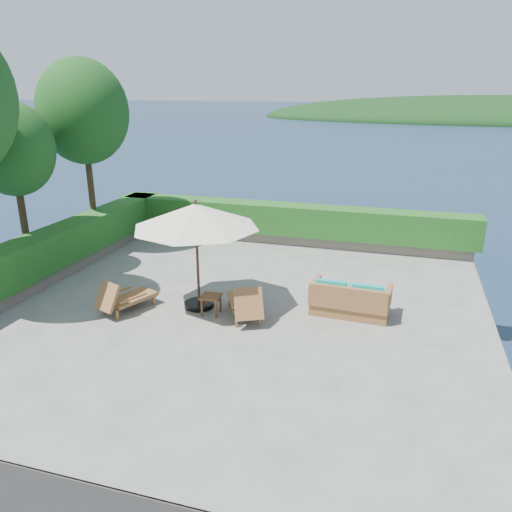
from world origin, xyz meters
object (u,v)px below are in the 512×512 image
(lounge_right, at_px, (245,303))
(side_table, at_px, (211,299))
(lounge_left, at_px, (124,298))
(wicker_loveseat, at_px, (350,301))
(patio_umbrella, at_px, (196,217))

(lounge_right, xyz_separation_m, side_table, (-0.84, -0.04, 0.01))
(lounge_left, relative_size, wicker_loveseat, 0.84)
(lounge_left, xyz_separation_m, lounge_right, (2.90, 0.48, 0.03))
(patio_umbrella, xyz_separation_m, wicker_loveseat, (3.59, 0.62, -1.93))
(lounge_right, xyz_separation_m, wicker_loveseat, (2.31, 0.89, -0.03))
(wicker_loveseat, bearing_deg, side_table, -160.75)
(lounge_right, bearing_deg, wicker_loveseat, -5.69)
(wicker_loveseat, bearing_deg, patio_umbrella, -167.33)
(side_table, bearing_deg, lounge_right, 2.57)
(lounge_left, relative_size, side_table, 3.29)
(patio_umbrella, height_order, wicker_loveseat, patio_umbrella)
(patio_umbrella, relative_size, side_table, 6.83)
(patio_umbrella, xyz_separation_m, lounge_right, (1.28, -0.27, -1.90))
(lounge_left, height_order, wicker_loveseat, wicker_loveseat)
(lounge_left, bearing_deg, wicker_loveseat, 36.70)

